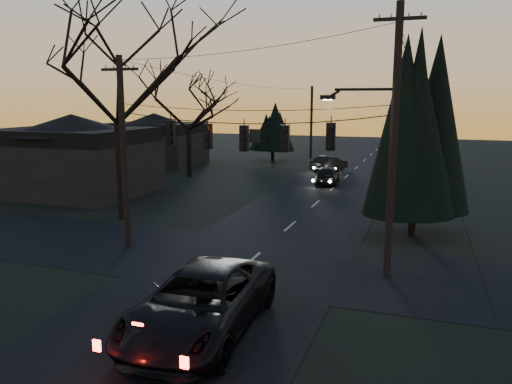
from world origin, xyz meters
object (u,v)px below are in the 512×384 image
(sedan_oncoming_b, at_px, (329,164))
(utility_pole_left, at_px, (128,247))
(utility_pole_far_r, at_px, (415,173))
(utility_pole_far_l, at_px, (311,158))
(bare_tree_left, at_px, (116,84))
(sedan_oncoming_a, at_px, (327,175))
(utility_pole_right, at_px, (387,276))
(evergreen_right, at_px, (417,136))
(suv_near, at_px, (201,303))

(sedan_oncoming_b, bearing_deg, utility_pole_left, 104.30)
(utility_pole_far_r, xyz_separation_m, sedan_oncoming_b, (-7.58, -1.16, 0.70))
(utility_pole_far_l, bearing_deg, bare_tree_left, -96.11)
(utility_pole_left, relative_size, sedan_oncoming_a, 1.99)
(utility_pole_far_r, height_order, sedan_oncoming_b, utility_pole_far_r)
(utility_pole_right, xyz_separation_m, evergreen_right, (0.62, 6.37, 4.91))
(sedan_oncoming_a, distance_m, sedan_oncoming_b, 7.24)
(utility_pole_far_r, bearing_deg, sedan_oncoming_b, -171.28)
(bare_tree_left, xyz_separation_m, evergreen_right, (15.50, 1.86, -2.52))
(bare_tree_left, xyz_separation_m, suv_near, (10.21, -11.07, -6.53))
(utility_pole_right, height_order, utility_pole_left, utility_pole_right)
(sedan_oncoming_a, bearing_deg, utility_pole_right, 101.77)
(sedan_oncoming_b, bearing_deg, utility_pole_far_l, -44.19)
(utility_pole_right, height_order, sedan_oncoming_a, utility_pole_right)
(bare_tree_left, height_order, suv_near, bare_tree_left)
(sedan_oncoming_a, bearing_deg, suv_near, 87.61)
(suv_near, bearing_deg, sedan_oncoming_a, 91.23)
(utility_pole_far_l, xyz_separation_m, evergreen_right, (12.12, -29.63, 4.91))
(utility_pole_far_l, bearing_deg, utility_pole_right, -72.28)
(utility_pole_left, height_order, sedan_oncoming_a, utility_pole_left)
(suv_near, bearing_deg, utility_pole_far_r, 79.98)
(utility_pole_left, height_order, bare_tree_left, bare_tree_left)
(utility_pole_right, distance_m, bare_tree_left, 17.23)
(bare_tree_left, xyz_separation_m, sedan_oncoming_b, (7.30, 22.33, -6.73))
(utility_pole_left, height_order, suv_near, utility_pole_left)
(utility_pole_far_r, bearing_deg, utility_pole_left, -112.33)
(bare_tree_left, relative_size, evergreen_right, 1.25)
(sedan_oncoming_a, bearing_deg, evergreen_right, 111.49)
(utility_pole_far_r, height_order, sedan_oncoming_a, utility_pole_far_r)
(utility_pole_right, relative_size, bare_tree_left, 0.93)
(suv_near, bearing_deg, sedan_oncoming_b, 92.65)
(suv_near, relative_size, sedan_oncoming_a, 1.53)
(utility_pole_far_l, xyz_separation_m, suv_near, (6.84, -42.57, 0.91))
(evergreen_right, distance_m, suv_near, 14.54)
(utility_pole_far_r, bearing_deg, suv_near, -97.68)
(utility_pole_right, height_order, sedan_oncoming_b, utility_pole_right)
(utility_pole_right, relative_size, suv_near, 1.54)
(utility_pole_left, bearing_deg, sedan_oncoming_b, 81.68)
(suv_near, height_order, sedan_oncoming_b, suv_near)
(bare_tree_left, distance_m, sedan_oncoming_b, 24.44)
(utility_pole_left, distance_m, sedan_oncoming_b, 27.13)
(sedan_oncoming_a, bearing_deg, utility_pole_far_r, -133.18)
(utility_pole_far_r, xyz_separation_m, utility_pole_far_l, (-11.50, 8.00, 0.00))
(evergreen_right, bearing_deg, utility_pole_far_l, 112.26)
(utility_pole_left, distance_m, utility_pole_far_l, 36.00)
(utility_pole_far_l, bearing_deg, utility_pole_left, -90.00)
(suv_near, distance_m, sedan_oncoming_b, 33.53)
(evergreen_right, bearing_deg, sedan_oncoming_b, 111.84)
(evergreen_right, height_order, suv_near, evergreen_right)
(utility_pole_right, height_order, bare_tree_left, bare_tree_left)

